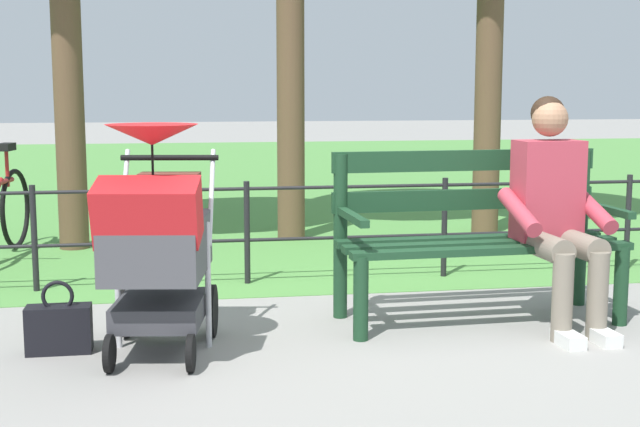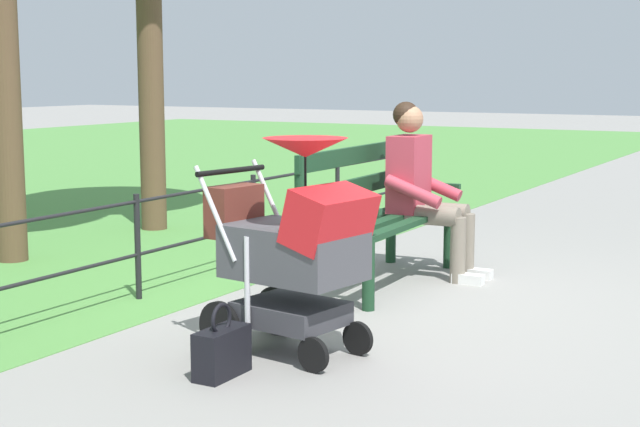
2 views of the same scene
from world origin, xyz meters
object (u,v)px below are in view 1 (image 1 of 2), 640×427
Objects in this scene: stroller at (157,237)px; handbag at (59,328)px; park_bench at (475,228)px; person_on_bench at (556,205)px.

stroller is 0.69m from handbag.
handbag is at bearing 7.72° from park_bench.
handbag is at bearing 1.84° from person_on_bench.
park_bench is 4.38× the size of handbag.
park_bench is 1.41× the size of stroller.
handbag is (2.28, 0.31, -0.40)m from park_bench.
stroller is (2.16, 0.20, -0.08)m from person_on_bench.
handbag is (2.66, 0.09, -0.55)m from person_on_bench.
person_on_bench is 2.17m from stroller.
person_on_bench is 2.72m from handbag.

